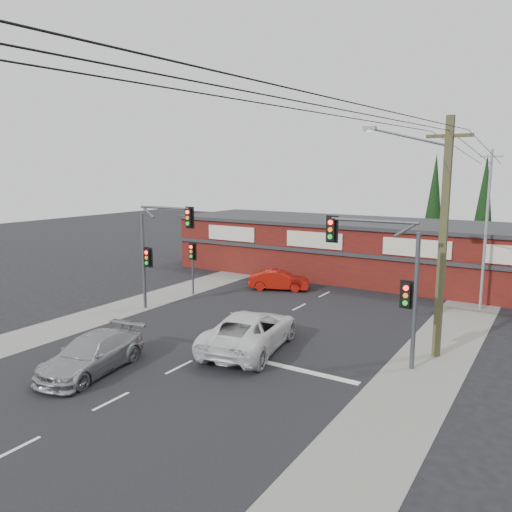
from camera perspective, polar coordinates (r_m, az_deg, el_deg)
The scene contains 18 objects.
ground at distance 23.64m, azimuth -2.69°, elevation -9.63°, with size 120.00×120.00×0.00m, color black.
road_strip at distance 27.70m, azimuth 3.22°, elevation -6.71°, with size 14.00×70.00×0.01m, color black.
verge_left at distance 32.48m, azimuth -10.09°, elevation -4.38°, with size 3.00×70.00×0.02m, color gray.
verge_right at distance 24.97m, azimuth 20.83°, elevation -9.18°, with size 3.00×70.00×0.02m, color gray.
stop_line at distance 20.71m, azimuth 3.08°, elevation -12.44°, with size 6.50×0.35×0.01m, color silver.
white_suv at distance 22.28m, azimuth -0.67°, elevation -8.52°, with size 2.83×6.15×1.71m, color silver.
silver_suv at distance 20.95m, azimuth -18.27°, elevation -10.61°, with size 2.02×4.97×1.44m, color #9D9FA2.
red_sedan at distance 33.28m, azimuth 2.67°, elevation -2.77°, with size 1.38×3.96×1.30m, color #A8140A.
lane_dashes at distance 23.43m, azimuth -3.06°, elevation -9.77°, with size 0.12×37.08×0.01m.
shop_building at distance 38.32m, azimuth 10.56°, elevation 0.98°, with size 27.30×8.40×4.22m.
conifer_near at distance 43.40m, azimuth 19.69°, elevation 6.02°, with size 1.80×1.80×9.25m.
conifer_far at distance 44.78m, azimuth 24.64°, elevation 5.81°, with size 1.80×1.80×9.25m.
traffic_mast_left at distance 28.19m, azimuth -11.25°, elevation 1.57°, with size 3.77×0.27×5.97m.
traffic_mast_right at distance 20.58m, azimuth 14.83°, elevation -1.47°, with size 3.96×0.27×5.97m.
pedestal_signal at distance 31.90m, azimuth -7.28°, elevation -0.16°, with size 0.55×0.27×3.38m.
utility_pole at distance 21.91m, azimuth 20.29°, elevation 2.75°, with size 4.38×0.59×10.00m.
steel_pole at distance 30.73m, azimuth 24.82°, elevation 2.97°, with size 1.20×0.16×9.00m.
power_lines at distance 16.48m, azimuth 17.44°, elevation 13.53°, with size 2.01×29.00×1.22m.
Camera 1 is at (12.69, -18.35, 7.80)m, focal length 35.00 mm.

